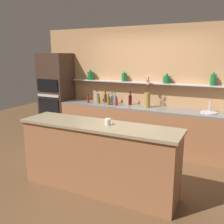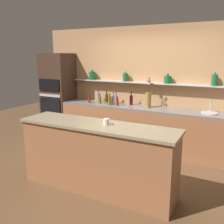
{
  "view_description": "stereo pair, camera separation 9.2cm",
  "coord_description": "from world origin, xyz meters",
  "px_view_note": "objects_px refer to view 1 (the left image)",
  "views": [
    {
      "loc": [
        1.7,
        -3.66,
        1.97
      ],
      "look_at": [
        -0.24,
        0.29,
        0.98
      ],
      "focal_mm": 40.0,
      "sensor_mm": 36.0,
      "label": 1
    },
    {
      "loc": [
        1.78,
        -3.62,
        1.97
      ],
      "look_at": [
        -0.24,
        0.29,
        0.98
      ],
      "focal_mm": 40.0,
      "sensor_mm": 36.0,
      "label": 2
    }
  ],
  "objects_px": {
    "bottle_spirit_5": "(97,97)",
    "bottle_oil_6": "(99,100)",
    "bottle_sauce_0": "(88,99)",
    "bottle_sauce_1": "(116,102)",
    "bottle_spirit_2": "(112,99)",
    "bottle_spirit_8": "(105,98)",
    "coffee_mug": "(108,122)",
    "bottle_spirit_3": "(115,98)",
    "bottle_oil_7": "(109,100)",
    "flower_vase": "(147,97)",
    "oven_tower": "(57,95)",
    "sink_fixture": "(209,112)",
    "bottle_wine_4": "(130,100)"
  },
  "relations": [
    {
      "from": "bottle_oil_7",
      "to": "bottle_spirit_2",
      "type": "bearing_deg",
      "value": 69.13
    },
    {
      "from": "bottle_spirit_8",
      "to": "bottle_spirit_2",
      "type": "bearing_deg",
      "value": -34.82
    },
    {
      "from": "flower_vase",
      "to": "bottle_wine_4",
      "type": "relative_size",
      "value": 2.19
    },
    {
      "from": "bottle_spirit_5",
      "to": "bottle_sauce_1",
      "type": "bearing_deg",
      "value": -21.78
    },
    {
      "from": "bottle_wine_4",
      "to": "coffee_mug",
      "type": "relative_size",
      "value": 2.87
    },
    {
      "from": "oven_tower",
      "to": "bottle_sauce_1",
      "type": "xyz_separation_m",
      "value": [
        1.68,
        -0.08,
        -0.02
      ]
    },
    {
      "from": "bottle_wine_4",
      "to": "bottle_spirit_5",
      "type": "relative_size",
      "value": 1.2
    },
    {
      "from": "bottle_spirit_3",
      "to": "bottle_wine_4",
      "type": "distance_m",
      "value": 0.39
    },
    {
      "from": "flower_vase",
      "to": "coffee_mug",
      "type": "bearing_deg",
      "value": -88.44
    },
    {
      "from": "bottle_sauce_1",
      "to": "bottle_spirit_2",
      "type": "xyz_separation_m",
      "value": [
        -0.15,
        0.08,
        0.03
      ]
    },
    {
      "from": "bottle_wine_4",
      "to": "bottle_oil_6",
      "type": "bearing_deg",
      "value": -166.68
    },
    {
      "from": "sink_fixture",
      "to": "bottle_sauce_0",
      "type": "height_order",
      "value": "sink_fixture"
    },
    {
      "from": "bottle_oil_7",
      "to": "bottle_spirit_8",
      "type": "bearing_deg",
      "value": 129.41
    },
    {
      "from": "oven_tower",
      "to": "bottle_spirit_3",
      "type": "height_order",
      "value": "oven_tower"
    },
    {
      "from": "bottle_spirit_2",
      "to": "flower_vase",
      "type": "bearing_deg",
      "value": 2.26
    },
    {
      "from": "bottle_spirit_3",
      "to": "bottle_oil_6",
      "type": "bearing_deg",
      "value": -147.02
    },
    {
      "from": "bottle_sauce_0",
      "to": "bottle_spirit_3",
      "type": "height_order",
      "value": "bottle_spirit_3"
    },
    {
      "from": "sink_fixture",
      "to": "oven_tower",
      "type": "bearing_deg",
      "value": -179.81
    },
    {
      "from": "bottle_sauce_1",
      "to": "bottle_spirit_3",
      "type": "xyz_separation_m",
      "value": [
        -0.16,
        0.25,
        0.03
      ]
    },
    {
      "from": "sink_fixture",
      "to": "bottle_spirit_3",
      "type": "bearing_deg",
      "value": 175.67
    },
    {
      "from": "oven_tower",
      "to": "bottle_spirit_5",
      "type": "xyz_separation_m",
      "value": [
        1.06,
        0.17,
        0.0
      ]
    },
    {
      "from": "coffee_mug",
      "to": "oven_tower",
      "type": "bearing_deg",
      "value": 141.89
    },
    {
      "from": "sink_fixture",
      "to": "bottle_spirit_2",
      "type": "distance_m",
      "value": 2.02
    },
    {
      "from": "bottle_spirit_8",
      "to": "oven_tower",
      "type": "bearing_deg",
      "value": -172.03
    },
    {
      "from": "bottle_sauce_0",
      "to": "coffee_mug",
      "type": "relative_size",
      "value": 1.86
    },
    {
      "from": "coffee_mug",
      "to": "bottle_spirit_2",
      "type": "bearing_deg",
      "value": 114.56
    },
    {
      "from": "bottle_sauce_1",
      "to": "bottle_spirit_2",
      "type": "relative_size",
      "value": 0.74
    },
    {
      "from": "bottle_spirit_3",
      "to": "bottle_wine_4",
      "type": "xyz_separation_m",
      "value": [
        0.39,
        -0.03,
        0.01
      ]
    },
    {
      "from": "oven_tower",
      "to": "bottle_sauce_0",
      "type": "bearing_deg",
      "value": -4.39
    },
    {
      "from": "bottle_spirit_5",
      "to": "sink_fixture",
      "type": "bearing_deg",
      "value": -3.59
    },
    {
      "from": "bottle_wine_4",
      "to": "flower_vase",
      "type": "bearing_deg",
      "value": -13.58
    },
    {
      "from": "coffee_mug",
      "to": "bottle_oil_7",
      "type": "bearing_deg",
      "value": 116.59
    },
    {
      "from": "oven_tower",
      "to": "bottle_oil_7",
      "type": "distance_m",
      "value": 1.51
    },
    {
      "from": "bottle_wine_4",
      "to": "bottle_oil_6",
      "type": "distance_m",
      "value": 0.72
    },
    {
      "from": "bottle_spirit_2",
      "to": "bottle_spirit_5",
      "type": "height_order",
      "value": "bottle_spirit_2"
    },
    {
      "from": "bottle_spirit_5",
      "to": "bottle_oil_6",
      "type": "relative_size",
      "value": 1.19
    },
    {
      "from": "sink_fixture",
      "to": "bottle_spirit_3",
      "type": "xyz_separation_m",
      "value": [
        -2.03,
        0.15,
        0.08
      ]
    },
    {
      "from": "bottle_sauce_1",
      "to": "bottle_spirit_8",
      "type": "relative_size",
      "value": 0.79
    },
    {
      "from": "bottle_wine_4",
      "to": "bottle_oil_7",
      "type": "relative_size",
      "value": 1.2
    },
    {
      "from": "bottle_sauce_1",
      "to": "bottle_spirit_3",
      "type": "distance_m",
      "value": 0.3
    },
    {
      "from": "bottle_sauce_0",
      "to": "bottle_spirit_5",
      "type": "xyz_separation_m",
      "value": [
        0.1,
        0.24,
        0.02
      ]
    },
    {
      "from": "bottle_oil_7",
      "to": "bottle_spirit_8",
      "type": "xyz_separation_m",
      "value": [
        -0.22,
        0.27,
        -0.0
      ]
    },
    {
      "from": "bottle_spirit_3",
      "to": "bottle_oil_7",
      "type": "distance_m",
      "value": 0.26
    },
    {
      "from": "bottle_wine_4",
      "to": "bottle_spirit_8",
      "type": "distance_m",
      "value": 0.64
    },
    {
      "from": "bottle_spirit_3",
      "to": "bottle_spirit_5",
      "type": "bearing_deg",
      "value": 179.62
    },
    {
      "from": "bottle_sauce_1",
      "to": "bottle_spirit_3",
      "type": "relative_size",
      "value": 0.77
    },
    {
      "from": "bottle_spirit_8",
      "to": "coffee_mug",
      "type": "bearing_deg",
      "value": -61.49
    },
    {
      "from": "bottle_sauce_1",
      "to": "bottle_wine_4",
      "type": "xyz_separation_m",
      "value": [
        0.23,
        0.21,
        0.03
      ]
    },
    {
      "from": "bottle_spirit_5",
      "to": "bottle_oil_7",
      "type": "height_order",
      "value": "same"
    },
    {
      "from": "bottle_spirit_3",
      "to": "bottle_oil_6",
      "type": "distance_m",
      "value": 0.36
    }
  ]
}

